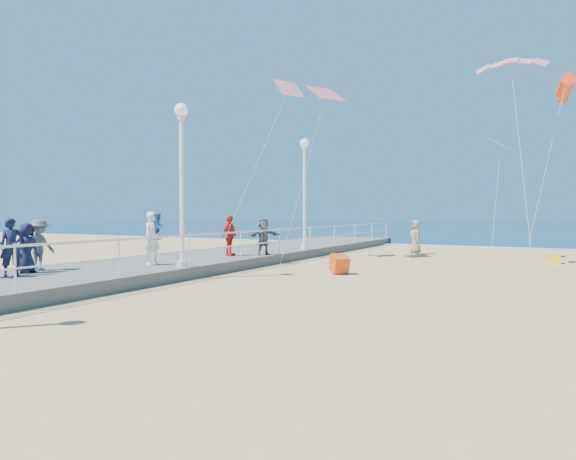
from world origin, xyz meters
The scene contains 22 objects.
ground centered at (0.00, 0.00, 0.00)m, with size 160.00×160.00×0.00m, color tan.
ocean centered at (0.00, 65.00, 0.01)m, with size 160.00×90.00×0.05m, color #0C2A48.
surf_line centered at (0.00, 20.50, 0.03)m, with size 160.00×1.20×0.04m, color white.
boardwalk centered at (-7.50, 0.00, 0.20)m, with size 5.00×44.00×0.40m, color slate.
railing centered at (-5.05, 0.00, 1.25)m, with size 0.05×42.00×0.55m.
lamp_post_mid centered at (-5.35, 0.00, 3.66)m, with size 0.44×0.44×5.32m.
lamp_post_far centered at (-5.35, 9.00, 3.66)m, with size 0.44×0.44×5.32m.
woman_holding_toddler centered at (-6.70, 0.08, 1.31)m, with size 0.66×0.43×1.81m, color white.
toddler_held centered at (-6.55, 0.23, 1.71)m, with size 0.45×0.35×0.92m, color #2F66B1.
spectator_0 centered at (-8.08, -4.08, 1.22)m, with size 0.60×0.39×1.64m, color #191B38.
spectator_2 centered at (-8.57, -2.85, 1.19)m, with size 1.02×0.59×1.58m, color #57575C.
spectator_3 centered at (-6.47, 4.31, 1.24)m, with size 0.98×0.41×1.68m, color red.
spectator_4 centered at (-8.33, -3.45, 1.14)m, with size 0.72×0.47×1.48m, color #171B34.
spectator_5 centered at (-5.47, 5.37, 1.18)m, with size 1.44×0.46×1.55m, color #57575C.
beach_walker_c centered at (-1.16, 13.63, 0.89)m, with size 0.87×0.57×1.78m, color gray.
box_kite centered at (-1.33, 3.65, 0.30)m, with size 0.55×0.55×0.60m, color red.
beach_chair_left centered at (5.29, 11.57, 0.20)m, with size 0.55×0.55×0.40m, color yellow.
kite_parafoil centered at (3.74, 8.77, 8.09)m, with size 2.67×0.90×0.30m, color red, non-canonical shape.
kite_windsock centered at (5.61, 11.47, 7.47)m, with size 0.56×0.56×2.24m, color #FF3D15.
kite_diamond_pink centered at (-4.07, 8.62, 7.63)m, with size 1.48×1.48×0.02m, color #E3536F.
kite_diamond_green centered at (2.97, 13.06, 5.39)m, with size 1.30×1.30×0.02m, color #22A06D.
kite_diamond_redwhite centered at (-5.67, 8.03, 7.92)m, with size 1.21×1.21×0.02m, color red.
Camera 1 is at (5.58, -13.09, 2.20)m, focal length 32.00 mm.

